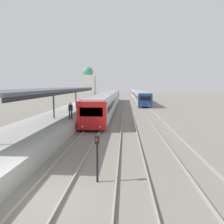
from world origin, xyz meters
The scene contains 9 objects.
ground_plane centered at (0.00, 0.00, 0.00)m, with size 240.00×240.00×0.00m, color slate.
track_platform_line centered at (0.00, 0.00, 0.07)m, with size 1.51×120.00×0.15m.
track_middle_line centered at (3.41, 0.00, 0.07)m, with size 1.51×120.00×0.15m.
platform_canopy centered at (-4.18, 14.06, 3.86)m, with size 4.00×25.21×3.02m.
person_on_platform centered at (-2.35, 13.45, 1.94)m, with size 0.40×0.40×1.66m.
train_near centered at (0.00, 33.83, 1.65)m, with size 2.72×44.33×2.97m.
train_far centered at (6.81, 55.11, 1.60)m, with size 2.67×43.78×2.87m.
signal_post_near centered at (1.84, 1.59, 1.30)m, with size 0.20×0.22×2.13m.
distant_domed_building centered at (-7.13, 51.52, 4.29)m, with size 4.00×4.00×9.28m.
Camera 1 is at (3.06, -7.69, 4.33)m, focal length 35.00 mm.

